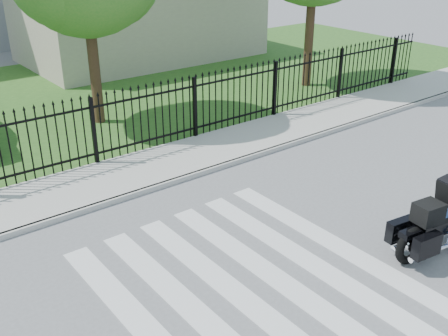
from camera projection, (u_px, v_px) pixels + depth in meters
ground at (253, 283)px, 8.85m from camera, size 120.00×120.00×0.00m
crosswalk at (253, 283)px, 8.85m from camera, size 5.00×5.50×0.01m
sidewalk at (116, 178)px, 12.42m from camera, size 40.00×2.00×0.12m
curb at (137, 193)px, 11.70m from camera, size 40.00×0.12×0.12m
grass_strip at (19, 107)px, 17.46m from camera, size 40.00×12.00×0.02m
iron_fence at (94, 133)px, 12.78m from camera, size 26.00×0.04×1.80m
building_low at (140, 18)px, 23.50m from camera, size 10.00×6.00×3.50m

